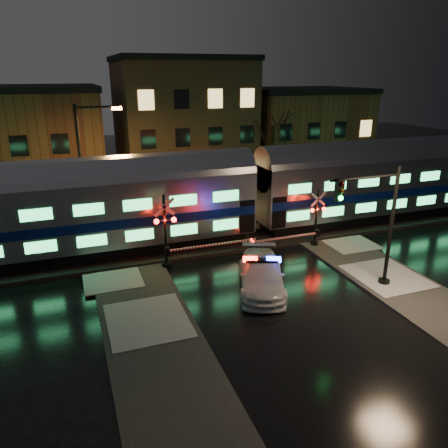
{
  "coord_description": "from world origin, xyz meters",
  "views": [
    {
      "loc": [
        -9.08,
        -20.06,
        10.59
      ],
      "look_at": [
        -0.87,
        2.5,
        2.2
      ],
      "focal_mm": 35.0,
      "sensor_mm": 36.0,
      "label": 1
    }
  ],
  "objects_px": {
    "crossing_signal_right": "(311,225)",
    "crossing_signal_left": "(172,238)",
    "traffic_light": "(376,227)",
    "streetlight": "(86,163)",
    "police_car": "(261,275)"
  },
  "relations": [
    {
      "from": "crossing_signal_right",
      "to": "crossing_signal_left",
      "type": "distance_m",
      "value": 8.94
    },
    {
      "from": "police_car",
      "to": "crossing_signal_right",
      "type": "height_order",
      "value": "crossing_signal_right"
    },
    {
      "from": "crossing_signal_right",
      "to": "streetlight",
      "type": "height_order",
      "value": "streetlight"
    },
    {
      "from": "police_car",
      "to": "crossing_signal_right",
      "type": "relative_size",
      "value": 1.12
    },
    {
      "from": "crossing_signal_left",
      "to": "traffic_light",
      "type": "bearing_deg",
      "value": -33.77
    },
    {
      "from": "traffic_light",
      "to": "streetlight",
      "type": "distance_m",
      "value": 18.05
    },
    {
      "from": "crossing_signal_left",
      "to": "streetlight",
      "type": "relative_size",
      "value": 0.7
    },
    {
      "from": "crossing_signal_right",
      "to": "crossing_signal_left",
      "type": "relative_size",
      "value": 0.86
    },
    {
      "from": "traffic_light",
      "to": "streetlight",
      "type": "bearing_deg",
      "value": 146.19
    },
    {
      "from": "police_car",
      "to": "crossing_signal_left",
      "type": "bearing_deg",
      "value": 152.76
    },
    {
      "from": "crossing_signal_left",
      "to": "traffic_light",
      "type": "xyz_separation_m",
      "value": [
        8.88,
        -5.94,
        1.58
      ]
    },
    {
      "from": "crossing_signal_left",
      "to": "streetlight",
      "type": "height_order",
      "value": "streetlight"
    },
    {
      "from": "police_car",
      "to": "traffic_light",
      "type": "distance_m",
      "value": 6.12
    },
    {
      "from": "crossing_signal_right",
      "to": "traffic_light",
      "type": "distance_m",
      "value": 6.21
    },
    {
      "from": "traffic_light",
      "to": "streetlight",
      "type": "xyz_separation_m",
      "value": [
        -12.79,
        12.63,
        1.67
      ]
    }
  ]
}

